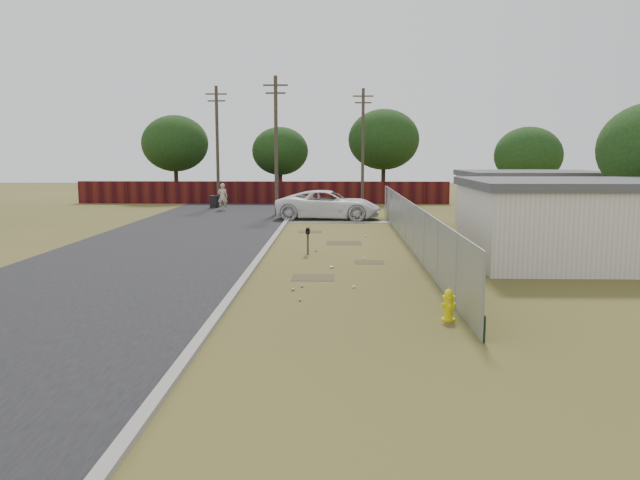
{
  "coord_description": "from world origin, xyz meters",
  "views": [
    {
      "loc": [
        -0.05,
        -25.09,
        4.07
      ],
      "look_at": [
        -0.61,
        -3.87,
        1.1
      ],
      "focal_mm": 35.0,
      "sensor_mm": 36.0,
      "label": 1
    }
  ],
  "objects_px": {
    "pickup_truck": "(328,205)",
    "pedestrian": "(223,197)",
    "fire_hydrant": "(449,305)",
    "mailbox": "(308,233)",
    "trash_bin": "(214,202)"
  },
  "relations": [
    {
      "from": "trash_bin",
      "to": "pickup_truck",
      "type": "bearing_deg",
      "value": -42.23
    },
    {
      "from": "pickup_truck",
      "to": "pedestrian",
      "type": "xyz_separation_m",
      "value": [
        -7.61,
        5.72,
        0.07
      ]
    },
    {
      "from": "mailbox",
      "to": "trash_bin",
      "type": "height_order",
      "value": "mailbox"
    },
    {
      "from": "mailbox",
      "to": "pickup_truck",
      "type": "bearing_deg",
      "value": 87.23
    },
    {
      "from": "fire_hydrant",
      "to": "mailbox",
      "type": "xyz_separation_m",
      "value": [
        -3.89,
        9.95,
        0.49
      ]
    },
    {
      "from": "mailbox",
      "to": "pickup_truck",
      "type": "xyz_separation_m",
      "value": [
        0.66,
        13.56,
        0.03
      ]
    },
    {
      "from": "trash_bin",
      "to": "fire_hydrant",
      "type": "bearing_deg",
      "value": -69.27
    },
    {
      "from": "fire_hydrant",
      "to": "mailbox",
      "type": "height_order",
      "value": "mailbox"
    },
    {
      "from": "fire_hydrant",
      "to": "trash_bin",
      "type": "bearing_deg",
      "value": 110.73
    },
    {
      "from": "pickup_truck",
      "to": "pedestrian",
      "type": "bearing_deg",
      "value": 58.37
    },
    {
      "from": "mailbox",
      "to": "pedestrian",
      "type": "bearing_deg",
      "value": 109.83
    },
    {
      "from": "pedestrian",
      "to": "trash_bin",
      "type": "height_order",
      "value": "pedestrian"
    },
    {
      "from": "pedestrian",
      "to": "trash_bin",
      "type": "distance_m",
      "value": 2.39
    },
    {
      "from": "mailbox",
      "to": "trash_bin",
      "type": "distance_m",
      "value": 22.82
    },
    {
      "from": "trash_bin",
      "to": "pedestrian",
      "type": "bearing_deg",
      "value": -64.37
    }
  ]
}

